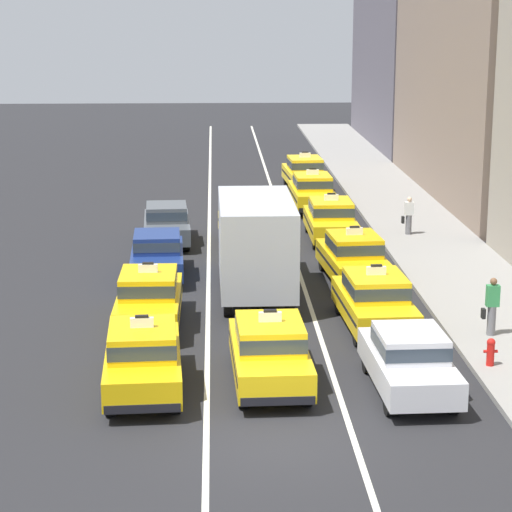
{
  "coord_description": "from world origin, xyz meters",
  "views": [
    {
      "loc": [
        -1.38,
        -20.67,
        9.14
      ],
      "look_at": [
        -0.04,
        11.54,
        1.3
      ],
      "focal_mm": 72.16,
      "sensor_mm": 36.0,
      "label": 1
    }
  ],
  "objects_px": {
    "box_truck_center_second": "(255,241)",
    "taxi_right_fifth": "(312,191)",
    "taxi_center_third": "(246,225)",
    "taxi_right_sixth": "(305,172)",
    "sedan_right_nearest": "(409,359)",
    "fire_hydrant": "(491,351)",
    "taxi_right_fourth": "(331,219)",
    "sedan_left_third": "(157,253)",
    "pedestrian_near_crosswalk": "(492,307)",
    "taxi_center_nearest": "(270,350)",
    "pedestrian_mid_block": "(409,216)",
    "taxi_left_second": "(149,297)",
    "taxi_right_third": "(353,257)",
    "taxi_left_nearest": "(143,357)",
    "sedan_left_fourth": "(167,223)",
    "taxi_right_second": "(375,300)"
  },
  "relations": [
    {
      "from": "pedestrian_mid_block",
      "to": "fire_hydrant",
      "type": "bearing_deg",
      "value": -92.9
    },
    {
      "from": "sedan_right_nearest",
      "to": "taxi_right_fifth",
      "type": "distance_m",
      "value": 23.1
    },
    {
      "from": "box_truck_center_second",
      "to": "taxi_right_fifth",
      "type": "relative_size",
      "value": 1.52
    },
    {
      "from": "taxi_right_third",
      "to": "pedestrian_mid_block",
      "type": "bearing_deg",
      "value": 64.85
    },
    {
      "from": "taxi_center_third",
      "to": "taxi_left_nearest",
      "type": "bearing_deg",
      "value": -101.08
    },
    {
      "from": "sedan_left_fourth",
      "to": "taxi_center_nearest",
      "type": "xyz_separation_m",
      "value": [
        3.21,
        -15.73,
        0.03
      ]
    },
    {
      "from": "sedan_right_nearest",
      "to": "taxi_right_fourth",
      "type": "relative_size",
      "value": 0.95
    },
    {
      "from": "taxi_left_second",
      "to": "taxi_right_fifth",
      "type": "distance_m",
      "value": 18.64
    },
    {
      "from": "taxi_center_nearest",
      "to": "sedan_right_nearest",
      "type": "distance_m",
      "value": 3.41
    },
    {
      "from": "sedan_left_third",
      "to": "pedestrian_mid_block",
      "type": "distance_m",
      "value": 11.44
    },
    {
      "from": "fire_hydrant",
      "to": "pedestrian_near_crosswalk",
      "type": "bearing_deg",
      "value": 74.94
    },
    {
      "from": "sedan_right_nearest",
      "to": "taxi_right_fourth",
      "type": "xyz_separation_m",
      "value": [
        -0.03,
        16.69,
        0.03
      ]
    },
    {
      "from": "taxi_left_second",
      "to": "taxi_right_fourth",
      "type": "relative_size",
      "value": 1.0
    },
    {
      "from": "sedan_left_fourth",
      "to": "pedestrian_mid_block",
      "type": "distance_m",
      "value": 9.75
    },
    {
      "from": "sedan_left_third",
      "to": "pedestrian_near_crosswalk",
      "type": "xyz_separation_m",
      "value": [
        9.71,
        -7.3,
        0.13
      ]
    },
    {
      "from": "sedan_left_third",
      "to": "pedestrian_near_crosswalk",
      "type": "height_order",
      "value": "pedestrian_near_crosswalk"
    },
    {
      "from": "sedan_left_third",
      "to": "taxi_right_fifth",
      "type": "bearing_deg",
      "value": 61.37
    },
    {
      "from": "sedan_right_nearest",
      "to": "taxi_right_third",
      "type": "distance_m",
      "value": 10.37
    },
    {
      "from": "taxi_left_nearest",
      "to": "taxi_right_fifth",
      "type": "xyz_separation_m",
      "value": [
        6.27,
        22.74,
        0.0
      ]
    },
    {
      "from": "taxi_right_fourth",
      "to": "taxi_right_sixth",
      "type": "distance_m",
      "value": 11.93
    },
    {
      "from": "taxi_center_nearest",
      "to": "taxi_right_third",
      "type": "xyz_separation_m",
      "value": [
        3.37,
        9.67,
        0.0
      ]
    },
    {
      "from": "sedan_right_nearest",
      "to": "fire_hydrant",
      "type": "height_order",
      "value": "sedan_right_nearest"
    },
    {
      "from": "sedan_right_nearest",
      "to": "fire_hydrant",
      "type": "bearing_deg",
      "value": 30.55
    },
    {
      "from": "sedan_left_third",
      "to": "sedan_left_fourth",
      "type": "distance_m",
      "value": 5.22
    },
    {
      "from": "taxi_right_sixth",
      "to": "pedestrian_mid_block",
      "type": "height_order",
      "value": "taxi_right_sixth"
    },
    {
      "from": "sedan_left_fourth",
      "to": "pedestrian_near_crosswalk",
      "type": "height_order",
      "value": "pedestrian_near_crosswalk"
    },
    {
      "from": "taxi_center_nearest",
      "to": "box_truck_center_second",
      "type": "bearing_deg",
      "value": 90.19
    },
    {
      "from": "taxi_center_nearest",
      "to": "pedestrian_mid_block",
      "type": "height_order",
      "value": "taxi_center_nearest"
    },
    {
      "from": "sedan_left_third",
      "to": "fire_hydrant",
      "type": "height_order",
      "value": "sedan_left_third"
    },
    {
      "from": "pedestrian_near_crosswalk",
      "to": "fire_hydrant",
      "type": "xyz_separation_m",
      "value": [
        -0.67,
        -2.5,
        -0.43
      ]
    },
    {
      "from": "taxi_left_nearest",
      "to": "sedan_left_fourth",
      "type": "xyz_separation_m",
      "value": [
        -0.12,
        16.07,
        -0.03
      ]
    },
    {
      "from": "sedan_left_fourth",
      "to": "box_truck_center_second",
      "type": "distance_m",
      "value": 8.21
    },
    {
      "from": "box_truck_center_second",
      "to": "sedan_right_nearest",
      "type": "bearing_deg",
      "value": -69.32
    },
    {
      "from": "taxi_left_nearest",
      "to": "taxi_center_nearest",
      "type": "xyz_separation_m",
      "value": [
        3.1,
        0.34,
        0.0
      ]
    },
    {
      "from": "taxi_right_second",
      "to": "sedan_left_third",
      "type": "bearing_deg",
      "value": 137.04
    },
    {
      "from": "sedan_right_nearest",
      "to": "pedestrian_mid_block",
      "type": "distance_m",
      "value": 17.36
    },
    {
      "from": "taxi_right_third",
      "to": "taxi_right_fourth",
      "type": "height_order",
      "value": "same"
    },
    {
      "from": "box_truck_center_second",
      "to": "taxi_right_fifth",
      "type": "bearing_deg",
      "value": 77.27
    },
    {
      "from": "taxi_center_third",
      "to": "taxi_right_sixth",
      "type": "height_order",
      "value": "same"
    },
    {
      "from": "sedan_left_third",
      "to": "taxi_right_second",
      "type": "height_order",
      "value": "taxi_right_second"
    },
    {
      "from": "box_truck_center_second",
      "to": "taxi_right_second",
      "type": "bearing_deg",
      "value": -49.37
    },
    {
      "from": "box_truck_center_second",
      "to": "taxi_right_fourth",
      "type": "distance_m",
      "value": 8.5
    },
    {
      "from": "box_truck_center_second",
      "to": "taxi_right_sixth",
      "type": "height_order",
      "value": "box_truck_center_second"
    },
    {
      "from": "pedestrian_mid_block",
      "to": "taxi_left_nearest",
      "type": "bearing_deg",
      "value": -119.92
    },
    {
      "from": "taxi_right_second",
      "to": "taxi_right_fifth",
      "type": "height_order",
      "value": "same"
    },
    {
      "from": "sedan_left_third",
      "to": "fire_hydrant",
      "type": "distance_m",
      "value": 13.34
    },
    {
      "from": "sedan_left_fourth",
      "to": "pedestrian_near_crosswalk",
      "type": "bearing_deg",
      "value": -52.49
    },
    {
      "from": "sedan_left_third",
      "to": "taxi_right_third",
      "type": "bearing_deg",
      "value": -7.18
    },
    {
      "from": "taxi_right_third",
      "to": "taxi_left_second",
      "type": "bearing_deg",
      "value": -144.33
    },
    {
      "from": "taxi_right_third",
      "to": "taxi_right_fifth",
      "type": "distance_m",
      "value": 12.74
    }
  ]
}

